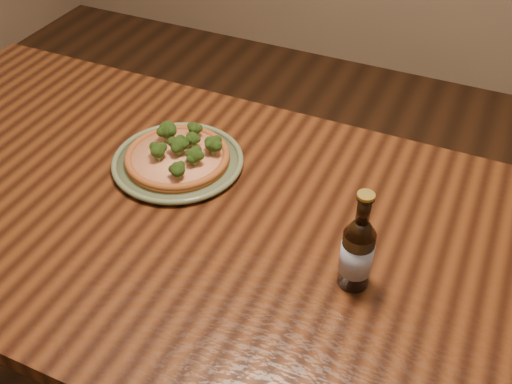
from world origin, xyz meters
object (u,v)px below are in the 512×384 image
at_px(table, 160,229).
at_px(pizza, 178,155).
at_px(beer_bottle, 357,252).
at_px(plate, 178,161).

bearing_deg(table, pizza, 96.30).
distance_m(table, beer_bottle, 0.50).
xyz_separation_m(plate, beer_bottle, (0.48, -0.18, 0.07)).
height_order(plate, pizza, pizza).
distance_m(table, plate, 0.16).
bearing_deg(pizza, plate, -129.06).
xyz_separation_m(table, plate, (-0.02, 0.13, 0.10)).
relative_size(table, beer_bottle, 7.31).
xyz_separation_m(table, pizza, (-0.01, 0.13, 0.12)).
bearing_deg(beer_bottle, table, 162.97).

